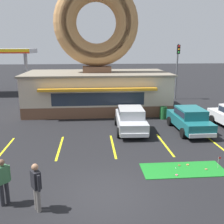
{
  "coord_description": "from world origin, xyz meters",
  "views": [
    {
      "loc": [
        -0.53,
        -8.95,
        5.48
      ],
      "look_at": [
        0.62,
        5.0,
        2.0
      ],
      "focal_mm": 42.0,
      "sensor_mm": 36.0,
      "label": 1
    }
  ],
  "objects_px": {
    "car_teal": "(190,119)",
    "traffic_light_pole": "(177,64)",
    "pedestrian_hooded_kid": "(3,180)",
    "pedestrian_leather_jacket_man": "(36,185)",
    "trash_bin": "(163,113)",
    "golf_ball": "(176,168)",
    "putting_flag_pin": "(219,160)",
    "car_silver": "(131,118)"
  },
  "relations": [
    {
      "from": "golf_ball",
      "to": "putting_flag_pin",
      "type": "distance_m",
      "value": 2.03
    },
    {
      "from": "golf_ball",
      "to": "car_silver",
      "type": "height_order",
      "value": "car_silver"
    },
    {
      "from": "pedestrian_hooded_kid",
      "to": "traffic_light_pole",
      "type": "height_order",
      "value": "traffic_light_pole"
    },
    {
      "from": "putting_flag_pin",
      "to": "car_teal",
      "type": "relative_size",
      "value": 0.12
    },
    {
      "from": "putting_flag_pin",
      "to": "pedestrian_leather_jacket_man",
      "type": "height_order",
      "value": "pedestrian_leather_jacket_man"
    },
    {
      "from": "car_teal",
      "to": "car_silver",
      "type": "bearing_deg",
      "value": 174.54
    },
    {
      "from": "pedestrian_leather_jacket_man",
      "to": "traffic_light_pole",
      "type": "distance_m",
      "value": 22.14
    },
    {
      "from": "putting_flag_pin",
      "to": "trash_bin",
      "type": "xyz_separation_m",
      "value": [
        -0.2,
        8.75,
        0.06
      ]
    },
    {
      "from": "trash_bin",
      "to": "traffic_light_pole",
      "type": "height_order",
      "value": "traffic_light_pole"
    },
    {
      "from": "traffic_light_pole",
      "to": "pedestrian_leather_jacket_man",
      "type": "bearing_deg",
      "value": -120.08
    },
    {
      "from": "car_teal",
      "to": "traffic_light_pole",
      "type": "height_order",
      "value": "traffic_light_pole"
    },
    {
      "from": "car_teal",
      "to": "traffic_light_pole",
      "type": "relative_size",
      "value": 0.79
    },
    {
      "from": "putting_flag_pin",
      "to": "car_teal",
      "type": "xyz_separation_m",
      "value": [
        0.67,
        5.54,
        0.43
      ]
    },
    {
      "from": "car_silver",
      "to": "pedestrian_hooded_kid",
      "type": "relative_size",
      "value": 2.66
    },
    {
      "from": "car_teal",
      "to": "pedestrian_hooded_kid",
      "type": "relative_size",
      "value": 2.63
    },
    {
      "from": "pedestrian_hooded_kid",
      "to": "golf_ball",
      "type": "bearing_deg",
      "value": 17.62
    },
    {
      "from": "traffic_light_pole",
      "to": "pedestrian_hooded_kid",
      "type": "bearing_deg",
      "value": -123.4
    },
    {
      "from": "pedestrian_leather_jacket_man",
      "to": "traffic_light_pole",
      "type": "bearing_deg",
      "value": 59.92
    },
    {
      "from": "car_teal",
      "to": "trash_bin",
      "type": "distance_m",
      "value": 3.34
    },
    {
      "from": "pedestrian_hooded_kid",
      "to": "traffic_light_pole",
      "type": "bearing_deg",
      "value": 56.6
    },
    {
      "from": "car_teal",
      "to": "traffic_light_pole",
      "type": "bearing_deg",
      "value": 76.53
    },
    {
      "from": "traffic_light_pole",
      "to": "trash_bin",
      "type": "bearing_deg",
      "value": -114.34
    },
    {
      "from": "golf_ball",
      "to": "car_teal",
      "type": "height_order",
      "value": "car_teal"
    },
    {
      "from": "pedestrian_hooded_kid",
      "to": "pedestrian_leather_jacket_man",
      "type": "bearing_deg",
      "value": -19.95
    },
    {
      "from": "golf_ball",
      "to": "traffic_light_pole",
      "type": "height_order",
      "value": "traffic_light_pole"
    },
    {
      "from": "putting_flag_pin",
      "to": "trash_bin",
      "type": "bearing_deg",
      "value": 91.3
    },
    {
      "from": "car_teal",
      "to": "traffic_light_pole",
      "type": "xyz_separation_m",
      "value": [
        2.61,
        10.91,
        2.84
      ]
    },
    {
      "from": "putting_flag_pin",
      "to": "car_silver",
      "type": "height_order",
      "value": "car_silver"
    },
    {
      "from": "putting_flag_pin",
      "to": "car_teal",
      "type": "bearing_deg",
      "value": 83.08
    },
    {
      "from": "car_teal",
      "to": "car_silver",
      "type": "height_order",
      "value": "same"
    },
    {
      "from": "pedestrian_leather_jacket_man",
      "to": "car_silver",
      "type": "bearing_deg",
      "value": 61.95
    },
    {
      "from": "putting_flag_pin",
      "to": "trash_bin",
      "type": "distance_m",
      "value": 8.75
    },
    {
      "from": "putting_flag_pin",
      "to": "traffic_light_pole",
      "type": "height_order",
      "value": "traffic_light_pole"
    },
    {
      "from": "pedestrian_leather_jacket_man",
      "to": "golf_ball",
      "type": "bearing_deg",
      "value": 24.84
    },
    {
      "from": "pedestrian_hooded_kid",
      "to": "pedestrian_leather_jacket_man",
      "type": "xyz_separation_m",
      "value": [
        1.23,
        -0.45,
        -0.0
      ]
    },
    {
      "from": "trash_bin",
      "to": "pedestrian_leather_jacket_man",
      "type": "bearing_deg",
      "value": -123.66
    },
    {
      "from": "pedestrian_leather_jacket_man",
      "to": "trash_bin",
      "type": "bearing_deg",
      "value": 56.34
    },
    {
      "from": "car_silver",
      "to": "pedestrian_hooded_kid",
      "type": "bearing_deg",
      "value": -125.57
    },
    {
      "from": "car_teal",
      "to": "car_silver",
      "type": "xyz_separation_m",
      "value": [
        -3.88,
        0.37,
        0.0
      ]
    },
    {
      "from": "golf_ball",
      "to": "putting_flag_pin",
      "type": "height_order",
      "value": "putting_flag_pin"
    },
    {
      "from": "golf_ball",
      "to": "pedestrian_hooded_kid",
      "type": "relative_size",
      "value": 0.02
    },
    {
      "from": "car_silver",
      "to": "traffic_light_pole",
      "type": "height_order",
      "value": "traffic_light_pole"
    }
  ]
}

